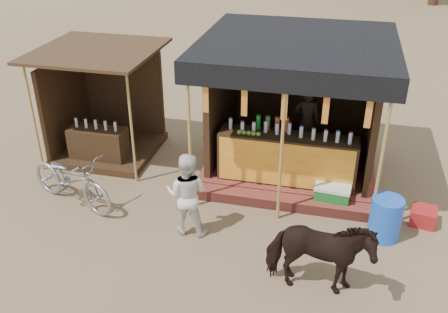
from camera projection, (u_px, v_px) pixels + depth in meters
name	position (u px, v px, depth m)	size (l,w,h in m)	color
ground	(200.00, 265.00, 7.83)	(120.00, 120.00, 0.00)	#846B4C
main_stall	(293.00, 125.00, 10.01)	(3.60, 3.61, 2.78)	brown
secondary_stall	(100.00, 116.00, 10.85)	(2.40, 2.40, 2.38)	#3D2A16
cow	(318.00, 256.00, 7.03)	(0.69, 1.52, 1.28)	black
motorbike	(71.00, 179.00, 9.13)	(0.69, 1.99, 1.05)	#9798A0
bystander	(187.00, 194.00, 8.27)	(0.72, 0.56, 1.48)	silver
blue_barrel	(385.00, 218.00, 8.29)	(0.53, 0.53, 0.75)	blue
red_crate	(423.00, 216.00, 8.74)	(0.42, 0.43, 0.30)	#A51B1B
cooler	(332.00, 196.00, 9.16)	(0.67, 0.49, 0.46)	#197428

